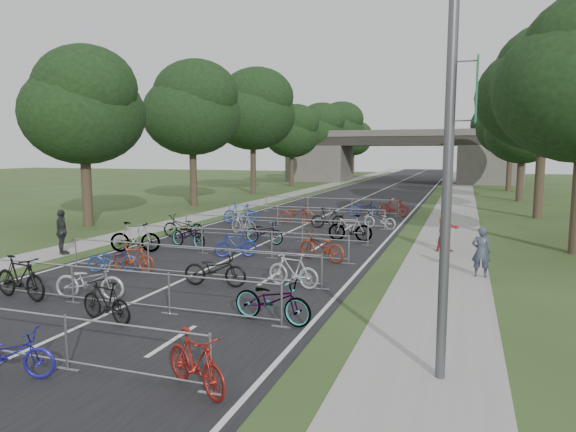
{
  "coord_description": "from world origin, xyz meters",
  "views": [
    {
      "loc": [
        8.6,
        -7.5,
        4.16
      ],
      "look_at": [
        0.61,
        15.61,
        1.1
      ],
      "focal_mm": 32.0,
      "sensor_mm": 36.0,
      "label": 1
    }
  ],
  "objects_px": {
    "lamppost": "(451,145)",
    "pedestrian_c": "(62,232)",
    "overpass_bridge": "(400,156)",
    "bike_2": "(8,355)",
    "pedestrian_a": "(481,252)",
    "pedestrian_b": "(447,229)"
  },
  "relations": [
    {
      "from": "lamppost",
      "to": "pedestrian_c",
      "type": "height_order",
      "value": "lamppost"
    },
    {
      "from": "overpass_bridge",
      "to": "bike_2",
      "type": "distance_m",
      "value": 65.72
    },
    {
      "from": "lamppost",
      "to": "pedestrian_a",
      "type": "bearing_deg",
      "value": 84.14
    },
    {
      "from": "pedestrian_b",
      "to": "pedestrian_c",
      "type": "relative_size",
      "value": 1.04
    },
    {
      "from": "lamppost",
      "to": "pedestrian_b",
      "type": "height_order",
      "value": "lamppost"
    },
    {
      "from": "overpass_bridge",
      "to": "lamppost",
      "type": "distance_m",
      "value": 63.55
    },
    {
      "from": "bike_2",
      "to": "pedestrian_a",
      "type": "relative_size",
      "value": 1.04
    },
    {
      "from": "lamppost",
      "to": "bike_2",
      "type": "relative_size",
      "value": 4.66
    },
    {
      "from": "bike_2",
      "to": "overpass_bridge",
      "type": "bearing_deg",
      "value": -17.99
    },
    {
      "from": "overpass_bridge",
      "to": "bike_2",
      "type": "relative_size",
      "value": 17.58
    },
    {
      "from": "pedestrian_a",
      "to": "pedestrian_b",
      "type": "distance_m",
      "value": 4.38
    },
    {
      "from": "bike_2",
      "to": "pedestrian_c",
      "type": "relative_size",
      "value": 0.96
    },
    {
      "from": "overpass_bridge",
      "to": "bike_2",
      "type": "height_order",
      "value": "overpass_bridge"
    },
    {
      "from": "bike_2",
      "to": "pedestrian_a",
      "type": "height_order",
      "value": "pedestrian_a"
    },
    {
      "from": "lamppost",
      "to": "bike_2",
      "type": "height_order",
      "value": "lamppost"
    },
    {
      "from": "lamppost",
      "to": "pedestrian_b",
      "type": "relative_size",
      "value": 4.28
    },
    {
      "from": "lamppost",
      "to": "bike_2",
      "type": "bearing_deg",
      "value": -160.69
    },
    {
      "from": "lamppost",
      "to": "pedestrian_a",
      "type": "distance_m",
      "value": 9.18
    },
    {
      "from": "overpass_bridge",
      "to": "pedestrian_a",
      "type": "relative_size",
      "value": 18.3
    },
    {
      "from": "pedestrian_a",
      "to": "pedestrian_b",
      "type": "bearing_deg",
      "value": -71.0
    },
    {
      "from": "overpass_bridge",
      "to": "pedestrian_a",
      "type": "distance_m",
      "value": 55.36
    },
    {
      "from": "pedestrian_a",
      "to": "pedestrian_b",
      "type": "xyz_separation_m",
      "value": [
        -1.22,
        4.21,
        0.11
      ]
    }
  ]
}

